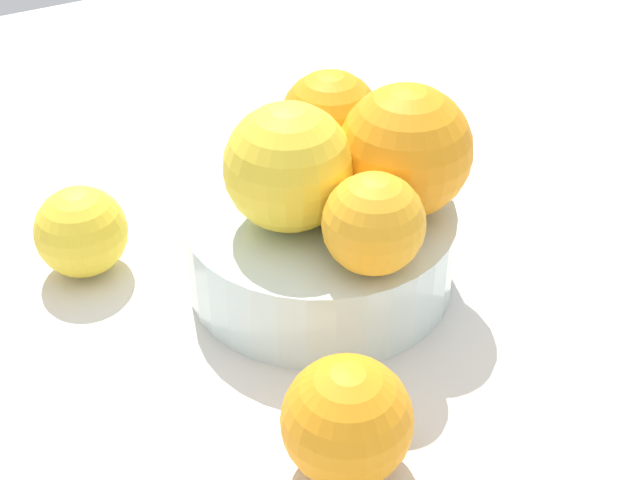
% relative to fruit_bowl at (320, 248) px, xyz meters
% --- Properties ---
extents(ground_plane, '(1.10, 1.10, 0.02)m').
position_rel_fruit_bowl_xyz_m(ground_plane, '(0.00, 0.00, -0.04)').
color(ground_plane, silver).
extents(fruit_bowl, '(0.17, 0.17, 0.06)m').
position_rel_fruit_bowl_xyz_m(fruit_bowl, '(0.00, 0.00, 0.00)').
color(fruit_bowl, silver).
rests_on(fruit_bowl, ground_plane).
extents(orange_in_bowl_0, '(0.06, 0.06, 0.06)m').
position_rel_fruit_bowl_xyz_m(orange_in_bowl_0, '(0.00, -0.06, 0.06)').
color(orange_in_bowl_0, '#F9A823').
rests_on(orange_in_bowl_0, fruit_bowl).
extents(orange_in_bowl_1, '(0.08, 0.08, 0.08)m').
position_rel_fruit_bowl_xyz_m(orange_in_bowl_1, '(-0.02, -0.00, 0.07)').
color(orange_in_bowl_1, yellow).
rests_on(orange_in_bowl_1, fruit_bowl).
extents(orange_in_bowl_2, '(0.07, 0.07, 0.07)m').
position_rel_fruit_bowl_xyz_m(orange_in_bowl_2, '(0.03, 0.05, 0.06)').
color(orange_in_bowl_2, orange).
rests_on(orange_in_bowl_2, fruit_bowl).
extents(orange_in_bowl_3, '(0.08, 0.08, 0.08)m').
position_rel_fruit_bowl_xyz_m(orange_in_bowl_3, '(0.05, -0.02, 0.07)').
color(orange_in_bowl_3, orange).
rests_on(orange_in_bowl_3, fruit_bowl).
extents(orange_loose_0, '(0.06, 0.06, 0.06)m').
position_rel_fruit_bowl_xyz_m(orange_loose_0, '(-0.13, 0.09, 0.00)').
color(orange_loose_0, yellow).
rests_on(orange_loose_0, ground_plane).
extents(orange_loose_1, '(0.07, 0.07, 0.07)m').
position_rel_fruit_bowl_xyz_m(orange_loose_1, '(-0.06, -0.14, 0.01)').
color(orange_loose_1, orange).
rests_on(orange_loose_1, ground_plane).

